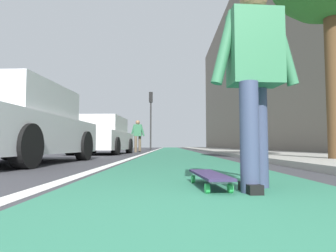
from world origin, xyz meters
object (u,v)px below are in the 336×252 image
at_px(skateboard, 209,176).
at_px(pedestrian_distant, 138,134).
at_px(traffic_light, 151,110).
at_px(parked_car_mid, 103,136).
at_px(skater_person, 254,71).
at_px(parked_car_near, 16,126).

bearing_deg(skateboard, pedestrian_distant, 8.81).
bearing_deg(traffic_light, skateboard, -174.99).
xyz_separation_m(skateboard, parked_car_mid, (9.27, 3.00, 0.62)).
bearing_deg(parked_car_mid, skateboard, -162.09).
height_order(skateboard, pedestrian_distant, pedestrian_distant).
height_order(skater_person, parked_car_mid, skater_person).
bearing_deg(skater_person, parked_car_near, 47.80).
bearing_deg(skater_person, pedestrian_distant, 10.21).
distance_m(parked_car_mid, pedestrian_distant, 3.54).
xyz_separation_m(parked_car_mid, pedestrian_distant, (3.37, -1.04, 0.24)).
height_order(parked_car_mid, traffic_light, traffic_light).
distance_m(parked_car_near, parked_car_mid, 6.16).
relative_size(skateboard, parked_car_mid, 0.20).
distance_m(skater_person, traffic_light, 20.52).
height_order(skateboard, parked_car_mid, parked_car_mid).
relative_size(parked_car_near, parked_car_mid, 0.96).
height_order(parked_car_near, pedestrian_distant, pedestrian_distant).
relative_size(skater_person, parked_car_near, 0.40).
relative_size(skater_person, traffic_light, 0.36).
bearing_deg(parked_car_mid, traffic_light, -6.47).
distance_m(skater_person, pedestrian_distant, 13.00).
xyz_separation_m(skateboard, pedestrian_distant, (12.65, 1.96, 0.85)).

